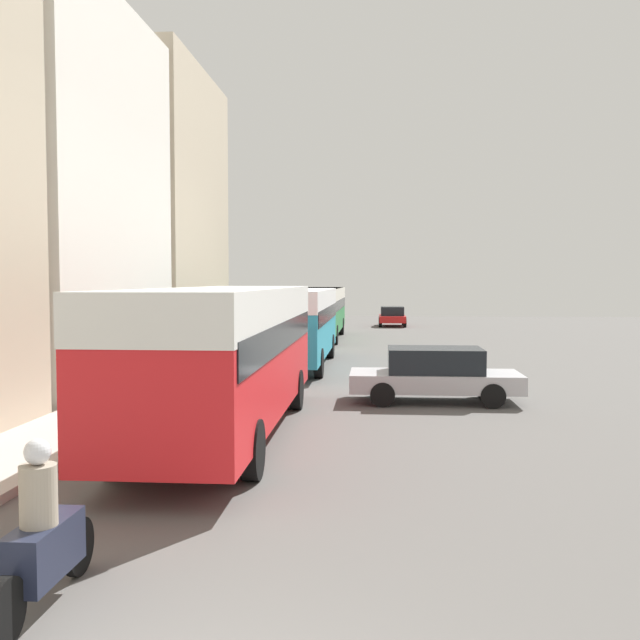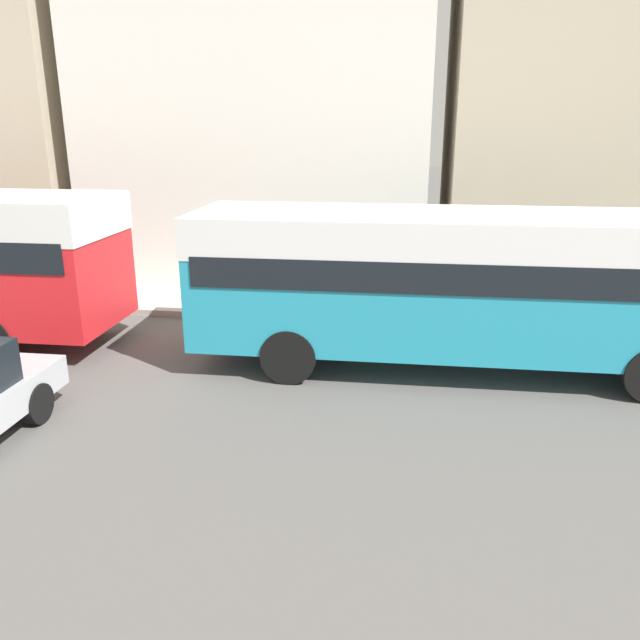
% 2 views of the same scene
% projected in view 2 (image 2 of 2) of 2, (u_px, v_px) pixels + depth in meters
% --- Properties ---
extents(building_far_terrace, '(6.67, 9.42, 11.73)m').
position_uv_depth(building_far_terrace, '(267.00, 73.00, 18.28)').
color(building_far_terrace, silver).
rests_on(building_far_terrace, ground_plane).
extents(bus_following, '(2.64, 9.93, 2.92)m').
position_uv_depth(bus_following, '(464.00, 269.00, 11.37)').
color(bus_following, teal).
rests_on(bus_following, ground_plane).
extents(pedestrian_near_curb, '(0.43, 0.43, 1.70)m').
position_uv_depth(pedestrian_near_curb, '(532.00, 281.00, 14.21)').
color(pedestrian_near_curb, '#232838').
rests_on(pedestrian_near_curb, sidewalk).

